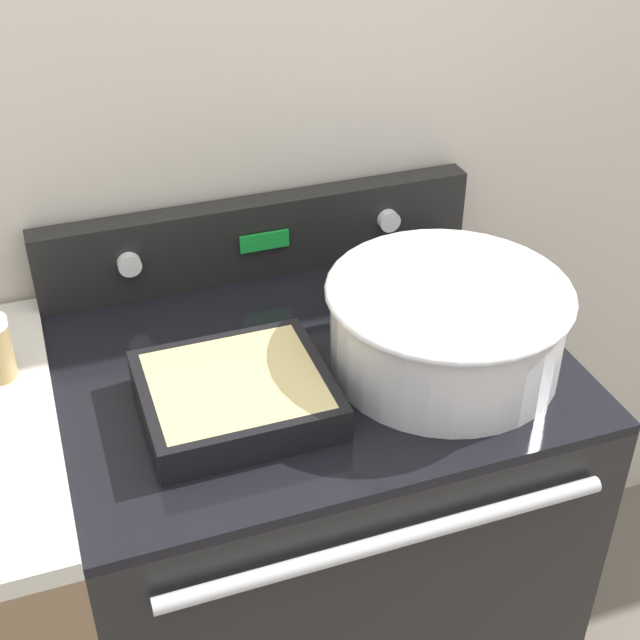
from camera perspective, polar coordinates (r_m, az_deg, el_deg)
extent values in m
cube|color=beige|center=(1.57, -4.88, 14.26)|extent=(8.00, 0.05, 2.50)
cube|color=black|center=(1.75, -0.46, -15.07)|extent=(0.80, 0.62, 0.91)
cube|color=black|center=(1.43, -0.55, -2.77)|extent=(0.80, 0.62, 0.02)
cylinder|color=silver|center=(1.25, 4.56, -13.91)|extent=(0.65, 0.02, 0.02)
cube|color=black|center=(1.62, -3.90, 5.34)|extent=(0.80, 0.05, 0.15)
cylinder|color=white|center=(1.55, -12.10, 3.48)|extent=(0.04, 0.02, 0.04)
cylinder|color=white|center=(1.66, 4.44, 6.35)|extent=(0.04, 0.02, 0.04)
cube|color=green|center=(1.59, -3.58, 5.05)|extent=(0.09, 0.01, 0.03)
cylinder|color=silver|center=(1.38, 8.07, -0.44)|extent=(0.36, 0.36, 0.14)
torus|color=silver|center=(1.35, 8.29, 1.88)|extent=(0.38, 0.38, 0.01)
cylinder|color=beige|center=(1.36, 8.24, 1.42)|extent=(0.33, 0.33, 0.02)
cube|color=black|center=(1.31, -5.40, -4.81)|extent=(0.27, 0.25, 0.05)
cube|color=#D1BC7A|center=(1.30, -5.43, -4.38)|extent=(0.24, 0.22, 0.03)
cylinder|color=#B7B7B7|center=(1.60, 11.85, 1.62)|extent=(0.01, 0.27, 0.01)
sphere|color=#B7B7B7|center=(1.50, 14.47, -0.22)|extent=(0.06, 0.06, 0.06)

